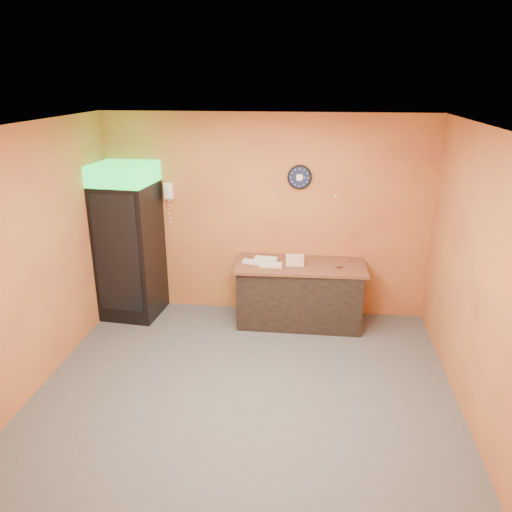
# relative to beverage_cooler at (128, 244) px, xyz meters

# --- Properties ---
(floor) EXTENTS (4.50, 4.50, 0.00)m
(floor) POSITION_rel_beverage_cooler_xyz_m (1.85, -1.60, -1.05)
(floor) COLOR #47474C
(floor) RESTS_ON ground
(back_wall) EXTENTS (4.50, 0.02, 2.80)m
(back_wall) POSITION_rel_beverage_cooler_xyz_m (1.85, 0.40, 0.35)
(back_wall) COLOR #CB7E39
(back_wall) RESTS_ON floor
(left_wall) EXTENTS (0.02, 4.00, 2.80)m
(left_wall) POSITION_rel_beverage_cooler_xyz_m (-0.40, -1.60, 0.35)
(left_wall) COLOR #CB7E39
(left_wall) RESTS_ON floor
(right_wall) EXTENTS (0.02, 4.00, 2.80)m
(right_wall) POSITION_rel_beverage_cooler_xyz_m (4.10, -1.60, 0.35)
(right_wall) COLOR #CB7E39
(right_wall) RESTS_ON floor
(ceiling) EXTENTS (4.50, 4.00, 0.02)m
(ceiling) POSITION_rel_beverage_cooler_xyz_m (1.85, -1.60, 1.75)
(ceiling) COLOR white
(ceiling) RESTS_ON back_wall
(beverage_cooler) EXTENTS (0.82, 0.83, 2.16)m
(beverage_cooler) POSITION_rel_beverage_cooler_xyz_m (0.00, 0.00, 0.00)
(beverage_cooler) COLOR black
(beverage_cooler) RESTS_ON floor
(prep_counter) EXTENTS (1.65, 0.74, 0.82)m
(prep_counter) POSITION_rel_beverage_cooler_xyz_m (2.37, 0.03, -0.64)
(prep_counter) COLOR black
(prep_counter) RESTS_ON floor
(wall_clock) EXTENTS (0.32, 0.06, 0.32)m
(wall_clock) POSITION_rel_beverage_cooler_xyz_m (2.31, 0.37, 0.91)
(wall_clock) COLOR black
(wall_clock) RESTS_ON back_wall
(wall_phone) EXTENTS (0.12, 0.11, 0.23)m
(wall_phone) POSITION_rel_beverage_cooler_xyz_m (0.51, 0.35, 0.68)
(wall_phone) COLOR white
(wall_phone) RESTS_ON back_wall
(butcher_paper) EXTENTS (1.75, 0.84, 0.04)m
(butcher_paper) POSITION_rel_beverage_cooler_xyz_m (2.37, 0.03, -0.21)
(butcher_paper) COLOR brown
(butcher_paper) RESTS_ON prep_counter
(sub_roll_stack) EXTENTS (0.24, 0.09, 0.15)m
(sub_roll_stack) POSITION_rel_beverage_cooler_xyz_m (2.29, -0.05, -0.12)
(sub_roll_stack) COLOR beige
(sub_roll_stack) RESTS_ON butcher_paper
(wrapped_sandwich_left) EXTENTS (0.28, 0.16, 0.04)m
(wrapped_sandwich_left) POSITION_rel_beverage_cooler_xyz_m (1.72, -0.03, -0.17)
(wrapped_sandwich_left) COLOR silver
(wrapped_sandwich_left) RESTS_ON butcher_paper
(wrapped_sandwich_mid) EXTENTS (0.30, 0.13, 0.04)m
(wrapped_sandwich_mid) POSITION_rel_beverage_cooler_xyz_m (1.97, -0.12, -0.17)
(wrapped_sandwich_mid) COLOR silver
(wrapped_sandwich_mid) RESTS_ON butcher_paper
(wrapped_sandwich_right) EXTENTS (0.32, 0.15, 0.04)m
(wrapped_sandwich_right) POSITION_rel_beverage_cooler_xyz_m (1.89, 0.10, -0.17)
(wrapped_sandwich_right) COLOR silver
(wrapped_sandwich_right) RESTS_ON butcher_paper
(kitchen_tool) EXTENTS (0.07, 0.07, 0.07)m
(kitchen_tool) POSITION_rel_beverage_cooler_xyz_m (2.41, 0.20, -0.16)
(kitchen_tool) COLOR silver
(kitchen_tool) RESTS_ON butcher_paper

